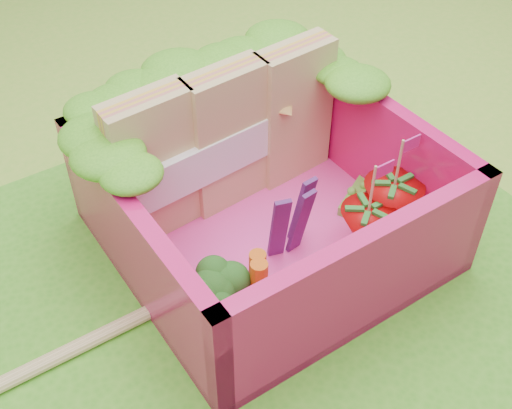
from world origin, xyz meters
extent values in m
plane|color=#7FC036|center=(0.00, 0.00, 0.00)|extent=(14.00, 14.00, 0.00)
cube|color=#4AA625|center=(0.00, 0.00, 0.01)|extent=(2.60, 2.60, 0.03)
cube|color=#FF41AA|center=(0.11, 0.24, 0.06)|extent=(1.30, 1.30, 0.05)
cube|color=#D7125F|center=(0.11, 0.85, 0.31)|extent=(1.30, 0.07, 0.55)
cube|color=#D7125F|center=(0.11, -0.38, 0.31)|extent=(1.30, 0.07, 0.55)
cube|color=#D7125F|center=(-0.51, 0.24, 0.31)|extent=(0.07, 1.30, 0.55)
cube|color=#D7125F|center=(0.72, 0.24, 0.31)|extent=(0.07, 1.30, 0.55)
ellipsoid|color=#3A941B|center=(-0.39, 0.82, 0.64)|extent=(0.30, 0.30, 0.11)
ellipsoid|color=#3A941B|center=(-0.28, 0.82, 0.64)|extent=(0.30, 0.30, 0.11)
ellipsoid|color=#3A941B|center=(-0.17, 0.82, 0.64)|extent=(0.30, 0.30, 0.11)
ellipsoid|color=#3A941B|center=(-0.06, 0.82, 0.64)|extent=(0.30, 0.30, 0.11)
ellipsoid|color=#3A941B|center=(0.05, 0.82, 0.64)|extent=(0.30, 0.30, 0.11)
ellipsoid|color=#3A941B|center=(0.16, 0.82, 0.64)|extent=(0.30, 0.30, 0.11)
ellipsoid|color=#3A941B|center=(0.28, 0.82, 0.64)|extent=(0.30, 0.30, 0.11)
ellipsoid|color=#3A941B|center=(0.39, 0.82, 0.64)|extent=(0.30, 0.30, 0.11)
ellipsoid|color=#3A941B|center=(0.50, 0.82, 0.64)|extent=(0.30, 0.30, 0.11)
ellipsoid|color=#3A941B|center=(0.61, 0.82, 0.64)|extent=(0.30, 0.30, 0.11)
ellipsoid|color=#3A941B|center=(-0.47, 0.34, 0.64)|extent=(0.27, 0.27, 0.10)
ellipsoid|color=#3A941B|center=(-0.47, 0.48, 0.64)|extent=(0.27, 0.27, 0.10)
ellipsoid|color=#3A941B|center=(-0.47, 0.62, 0.64)|extent=(0.27, 0.27, 0.10)
ellipsoid|color=#3A941B|center=(0.69, 0.34, 0.64)|extent=(0.27, 0.27, 0.10)
ellipsoid|color=#3A941B|center=(0.69, 0.48, 0.64)|extent=(0.27, 0.27, 0.10)
ellipsoid|color=#3A941B|center=(0.69, 0.62, 0.64)|extent=(0.27, 0.27, 0.10)
cube|color=tan|center=(-0.26, 0.56, 0.42)|extent=(0.40, 0.18, 0.69)
cube|color=tan|center=(0.11, 0.56, 0.42)|extent=(0.40, 0.18, 0.69)
cube|color=tan|center=(0.48, 0.56, 0.42)|extent=(0.40, 0.18, 0.69)
cube|color=white|center=(0.11, 0.56, 0.39)|extent=(1.25, 0.27, 0.20)
cylinder|color=#629B4B|center=(-0.35, -0.06, 0.16)|extent=(0.12, 0.12, 0.15)
ellipsoid|color=#134A1B|center=(-0.35, -0.06, 0.29)|extent=(0.35, 0.35, 0.12)
cylinder|color=orange|center=(-0.17, -0.11, 0.22)|extent=(0.07, 0.07, 0.28)
cylinder|color=orange|center=(-0.13, -0.04, 0.20)|extent=(0.07, 0.07, 0.24)
cube|color=#461958|center=(0.06, 0.07, 0.27)|extent=(0.07, 0.04, 0.38)
cube|color=#461958|center=(0.16, 0.05, 0.27)|extent=(0.07, 0.03, 0.38)
cube|color=#461958|center=(0.21, 0.11, 0.27)|extent=(0.07, 0.03, 0.38)
cone|color=#BC0B10|center=(0.40, -0.09, 0.20)|extent=(0.24, 0.24, 0.24)
cylinder|color=tan|center=(0.40, -0.09, 0.44)|extent=(0.01, 0.01, 0.24)
cube|color=#DD248E|center=(0.45, -0.09, 0.52)|extent=(0.10, 0.01, 0.06)
cone|color=#BC0B10|center=(0.58, -0.05, 0.21)|extent=(0.26, 0.26, 0.26)
cylinder|color=tan|center=(0.58, -0.05, 0.46)|extent=(0.01, 0.01, 0.24)
cube|color=#DD248E|center=(0.63, -0.05, 0.54)|extent=(0.10, 0.01, 0.06)
cube|color=#6EB839|center=(0.61, 0.19, 0.11)|extent=(0.32, 0.21, 0.05)
cube|color=#6EB839|center=(0.61, -0.04, 0.11)|extent=(0.30, 0.24, 0.05)
cube|color=tan|center=(-1.05, 0.14, 0.05)|extent=(2.46, 0.06, 0.05)
cube|color=tan|center=(-0.99, 0.16, 0.05)|extent=(2.46, 0.06, 0.05)
camera|label=1|loc=(-1.08, -1.45, 2.14)|focal=45.00mm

